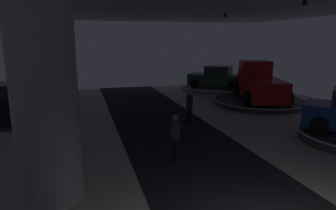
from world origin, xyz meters
The scene contains 12 objects.
column_left centered at (-4.46, 3.76, 2.75)m, with size 1.55×1.55×5.50m.
display_platform_far_right centered at (7.10, 12.61, 0.17)m, with size 5.68×5.68×0.31m.
pickup_truck_far_right centered at (7.21, 12.91, 1.25)m, with size 3.96×5.69×2.30m.
display_platform_deep_right centered at (6.52, 17.85, 0.17)m, with size 5.44×5.44×0.31m.
display_car_deep_right centered at (6.54, 17.83, 1.08)m, with size 4.40×4.04×1.71m.
display_platform_far_left centered at (-6.64, 11.85, 0.16)m, with size 4.54×4.54×0.28m.
display_car_far_left centered at (-6.64, 11.82, 1.05)m, with size 2.87×4.47×1.71m.
display_platform_deep_left centered at (-6.57, 18.27, 0.19)m, with size 5.48×5.48×0.35m.
display_car_deep_left centered at (-6.59, 18.24, 1.11)m, with size 4.27×4.22×1.71m.
visitor_walking_near centered at (1.35, 9.66, 0.91)m, with size 0.32×0.32×1.59m.
visitor_walking_far centered at (-0.73, 5.26, 0.91)m, with size 0.32×0.32×1.59m.
stanchion_a centered at (-3.85, 5.99, 0.37)m, with size 0.28×0.28×1.01m.
Camera 1 is at (-3.58, -3.92, 3.95)m, focal length 32.56 mm.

